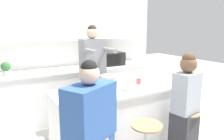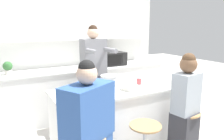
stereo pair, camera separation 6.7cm
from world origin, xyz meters
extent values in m
cube|color=silver|center=(0.00, 1.78, 1.35)|extent=(3.85, 0.06, 2.70)
cube|color=white|center=(0.00, 1.67, 1.83)|extent=(3.55, 0.16, 0.75)
cube|color=white|center=(0.00, 1.42, 0.45)|extent=(3.55, 0.64, 0.90)
cube|color=silver|center=(0.00, 1.42, 0.92)|extent=(3.58, 0.67, 0.03)
cube|color=white|center=(0.00, 0.00, 0.46)|extent=(1.66, 0.73, 0.79)
cube|color=silver|center=(0.00, 0.00, 0.87)|extent=(1.70, 0.77, 0.03)
cylinder|color=tan|center=(-0.68, -0.68, 0.64)|extent=(0.36, 0.36, 0.02)
cylinder|color=tan|center=(0.00, -0.70, 0.64)|extent=(0.36, 0.36, 0.02)
cylinder|color=#B7BABC|center=(0.68, -0.65, 0.32)|extent=(0.04, 0.04, 0.62)
cylinder|color=tan|center=(0.68, -0.65, 0.64)|extent=(0.36, 0.36, 0.02)
cube|color=#383842|center=(0.01, 0.73, 0.46)|extent=(0.34, 0.23, 0.93)
cube|color=slate|center=(0.01, 0.73, 1.23)|extent=(0.40, 0.24, 0.59)
cylinder|color=slate|center=(-0.14, 0.45, 1.36)|extent=(0.08, 0.33, 0.07)
cylinder|color=slate|center=(0.19, 0.47, 1.36)|extent=(0.08, 0.33, 0.07)
sphere|color=#DBB293|center=(0.01, 0.73, 1.62)|extent=(0.19, 0.19, 0.19)
sphere|color=black|center=(0.01, 0.73, 1.67)|extent=(0.15, 0.15, 0.15)
cube|color=#2D5193|center=(-0.66, -0.66, 0.92)|extent=(0.59, 0.49, 0.54)
sphere|color=#DBB293|center=(-0.66, -0.66, 1.29)|extent=(0.27, 0.27, 0.20)
sphere|color=black|center=(-0.66, -0.66, 1.35)|extent=(0.22, 0.22, 0.16)
cube|color=#333338|center=(0.65, -0.66, 0.33)|extent=(0.35, 0.31, 0.65)
cube|color=#9EA8B2|center=(0.65, -0.66, 0.91)|extent=(0.37, 0.28, 0.51)
sphere|color=brown|center=(0.65, -0.66, 1.27)|extent=(0.24, 0.24, 0.21)
sphere|color=#513823|center=(0.65, -0.66, 1.33)|extent=(0.19, 0.19, 0.17)
cylinder|color=#B7BABC|center=(0.02, 0.19, 0.95)|extent=(0.25, 0.25, 0.14)
cylinder|color=#B7BABC|center=(0.02, 0.19, 1.03)|extent=(0.26, 0.26, 0.01)
cylinder|color=#B7BABC|center=(-0.13, 0.19, 1.00)|extent=(0.05, 0.01, 0.01)
cylinder|color=#B7BABC|center=(0.17, 0.19, 1.00)|extent=(0.05, 0.01, 0.01)
cylinder|color=silver|center=(0.16, -0.12, 0.91)|extent=(0.23, 0.23, 0.06)
cylinder|color=white|center=(-0.38, -0.08, 0.92)|extent=(0.18, 0.18, 0.08)
cylinder|color=#DB4C51|center=(0.43, 0.04, 0.93)|extent=(0.07, 0.07, 0.09)
torus|color=#DB4C51|center=(0.48, 0.04, 0.93)|extent=(0.04, 0.01, 0.04)
cube|color=#38844C|center=(-0.56, -0.20, 0.98)|extent=(0.08, 0.08, 0.19)
cylinder|color=white|center=(-0.56, -0.20, 1.08)|extent=(0.03, 0.03, 0.02)
cube|color=black|center=(0.71, 1.37, 1.07)|extent=(0.52, 0.34, 0.27)
cube|color=black|center=(0.66, 1.20, 1.07)|extent=(0.32, 0.01, 0.20)
cube|color=black|center=(0.90, 1.20, 1.07)|extent=(0.09, 0.01, 0.21)
cylinder|color=beige|center=(-1.22, 1.42, 0.97)|extent=(0.12, 0.12, 0.08)
sphere|color=#336633|center=(-1.22, 1.42, 1.08)|extent=(0.15, 0.15, 0.15)
camera|label=1|loc=(-1.46, -2.46, 1.73)|focal=35.00mm
camera|label=2|loc=(-1.40, -2.50, 1.73)|focal=35.00mm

